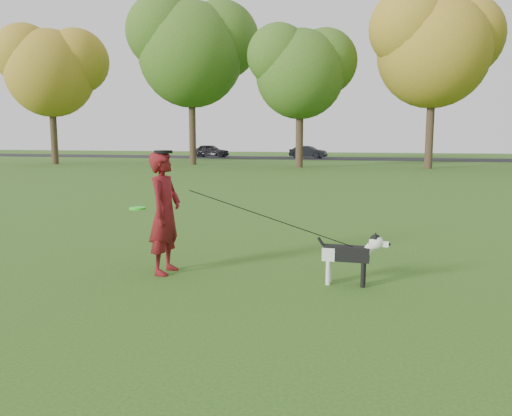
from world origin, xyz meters
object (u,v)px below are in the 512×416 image
(dog, at_px, (352,253))
(car_mid, at_px, (308,152))
(man, at_px, (165,213))
(car_left, at_px, (211,151))

(dog, xyz_separation_m, car_mid, (-7.10, 40.05, 0.15))
(man, distance_m, car_left, 42.57)
(dog, xyz_separation_m, car_left, (-16.79, 40.05, 0.20))
(man, xyz_separation_m, dog, (2.60, 0.08, -0.43))
(car_mid, bearing_deg, car_left, 100.29)
(car_left, bearing_deg, car_mid, -89.58)
(car_left, bearing_deg, dog, -156.84)
(dog, distance_m, car_mid, 40.68)
(car_left, height_order, car_mid, car_left)
(car_left, bearing_deg, man, -160.11)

